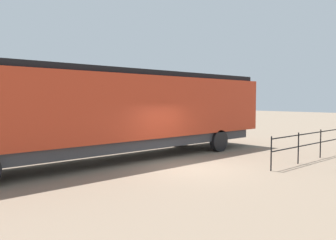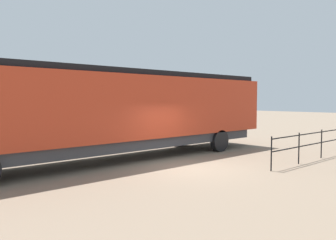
% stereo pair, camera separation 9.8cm
% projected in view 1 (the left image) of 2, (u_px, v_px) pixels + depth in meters
% --- Properties ---
extents(ground_plane, '(120.00, 120.00, 0.00)m').
position_uv_depth(ground_plane, '(191.00, 168.00, 13.14)').
color(ground_plane, '#84705B').
extents(locomotive, '(3.15, 17.07, 3.90)m').
position_uv_depth(locomotive, '(122.00, 109.00, 14.88)').
color(locomotive, red).
rests_on(locomotive, ground_plane).
extents(platform_fence, '(0.05, 10.52, 1.29)m').
position_uv_depth(platform_fence, '(330.00, 138.00, 16.05)').
color(platform_fence, black).
rests_on(platform_fence, ground_plane).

